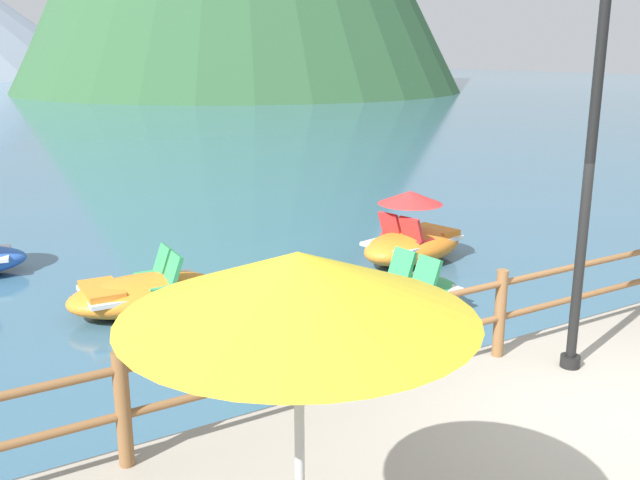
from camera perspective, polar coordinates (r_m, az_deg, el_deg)
dock_railing at (r=7.63m, az=14.35°, el=-5.04°), size 23.92×0.12×0.95m
lamp_post at (r=7.15m, az=21.39°, el=11.04°), size 0.28×0.28×4.63m
beach_umbrella at (r=3.28m, az=-1.76°, el=-4.20°), size 1.70×1.70×2.24m
pedal_boat_2 at (r=10.19m, az=-13.96°, el=-4.16°), size 2.19×1.31×0.84m
pedal_boat_3 at (r=12.28m, az=7.48°, el=0.17°), size 2.33×1.58×1.26m
pedal_boat_4 at (r=9.75m, az=6.02°, el=-4.67°), size 2.29×1.42×0.84m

